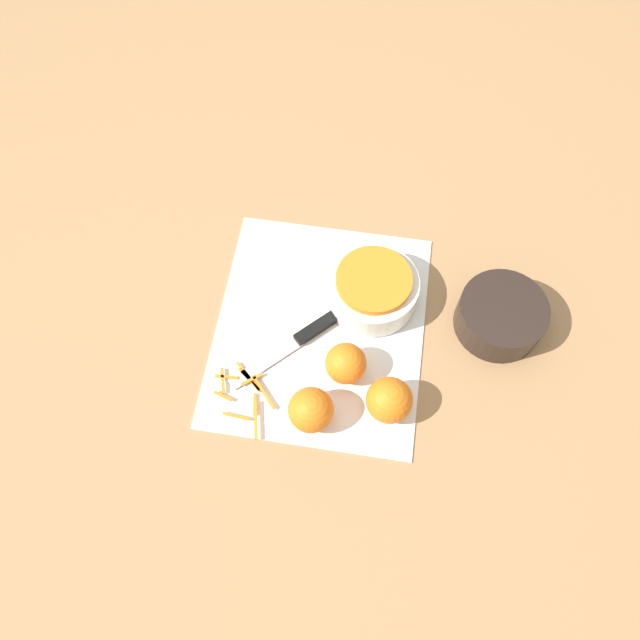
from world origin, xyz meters
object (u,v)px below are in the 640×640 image
orange_left (346,363)px  orange_right (389,400)px  bowl_speckled (373,288)px  orange_back (311,410)px  bowl_dark (501,316)px  knife (310,332)px

orange_left → orange_right: bearing=55.4°
bowl_speckled → orange_right: (0.21, 0.05, 0.00)m
orange_right → orange_back: size_ratio=1.03×
orange_left → bowl_dark: bearing=117.6°
bowl_speckled → orange_left: size_ratio=2.31×
bowl_speckled → orange_back: size_ratio=2.17×
orange_left → orange_back: size_ratio=0.94×
bowl_dark → orange_left: size_ratio=2.18×
orange_left → orange_right: size_ratio=0.91×
orange_right → bowl_dark: bearing=136.7°
orange_left → orange_right: orange_right is taller
knife → orange_right: bearing=97.3°
orange_right → bowl_speckled: bearing=-166.1°
bowl_dark → orange_back: (0.23, -0.30, 0.01)m
bowl_speckled → bowl_dark: bowl_speckled is taller
bowl_speckled → orange_left: same height
bowl_dark → knife: bowl_dark is taller
bowl_speckled → knife: (0.09, -0.10, -0.03)m
bowl_speckled → orange_right: bearing=13.9°
bowl_dark → knife: (0.07, -0.33, -0.02)m
orange_right → orange_back: bearing=-73.9°
bowl_speckled → knife: bowl_speckled is taller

